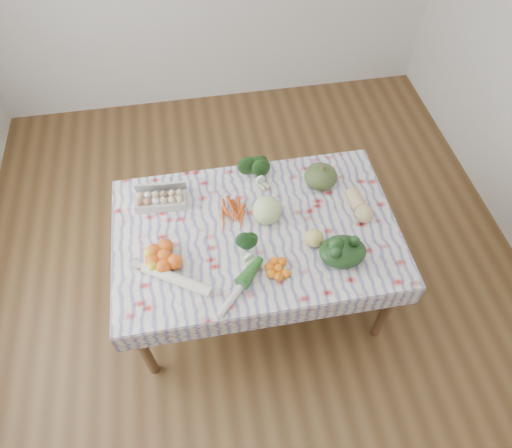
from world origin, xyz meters
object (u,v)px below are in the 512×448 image
(kabocha_squash, at_px, (321,176))
(grapefruit, at_px, (314,238))
(butternut_squash, at_px, (360,205))
(egg_carton, at_px, (161,201))
(cabbage, at_px, (267,210))
(dining_table, at_px, (256,238))

(kabocha_squash, distance_m, grapefruit, 0.46)
(butternut_squash, bearing_deg, egg_carton, 161.51)
(cabbage, height_order, butternut_squash, cabbage)
(kabocha_squash, relative_size, cabbage, 1.21)
(kabocha_squash, height_order, cabbage, cabbage)
(egg_carton, xyz_separation_m, kabocha_squash, (0.99, 0.00, 0.03))
(kabocha_squash, distance_m, cabbage, 0.44)
(dining_table, relative_size, kabocha_squash, 7.79)
(kabocha_squash, height_order, grapefruit, kabocha_squash)
(dining_table, height_order, kabocha_squash, kabocha_squash)
(butternut_squash, height_order, grapefruit, butternut_squash)
(cabbage, relative_size, grapefruit, 1.60)
(butternut_squash, xyz_separation_m, grapefruit, (-0.33, -0.18, -0.00))
(cabbage, distance_m, butternut_squash, 0.56)
(grapefruit, bearing_deg, dining_table, 154.34)
(egg_carton, distance_m, cabbage, 0.65)
(dining_table, bearing_deg, grapefruit, -25.66)
(dining_table, height_order, grapefruit, grapefruit)
(egg_carton, relative_size, grapefruit, 2.93)
(dining_table, bearing_deg, cabbage, 41.29)
(dining_table, xyz_separation_m, kabocha_squash, (0.46, 0.29, 0.15))
(egg_carton, distance_m, kabocha_squash, 0.99)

